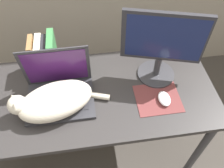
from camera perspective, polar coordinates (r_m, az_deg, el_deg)
desk at (r=1.36m, az=-5.58°, el=-4.46°), size 1.40×0.61×0.74m
laptop at (r=1.26m, az=-12.53°, el=-1.48°), size 0.35×0.26×0.28m
cat at (r=1.21m, az=-13.95°, el=-3.97°), size 0.50×0.31×0.15m
external_monitor at (r=1.24m, az=11.96°, el=9.09°), size 0.41×0.21×0.42m
mousepad at (r=1.29m, az=10.97°, el=-3.44°), size 0.24×0.20×0.00m
computer_mouse at (r=1.27m, az=12.47°, el=-3.45°), size 0.06×0.10×0.03m
book_row at (r=1.37m, az=-15.82°, el=6.50°), size 0.14×0.16×0.23m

